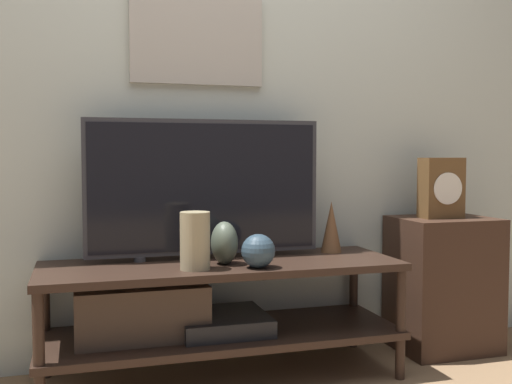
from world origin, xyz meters
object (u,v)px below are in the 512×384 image
Objects in this scene: vase_slim_bronze at (331,227)px; vase_round_glass at (258,251)px; vase_urn_stoneware at (223,243)px; mantel_clock at (441,188)px; vase_tall_ceramic at (195,241)px; television at (205,187)px.

vase_round_glass is at bearing -147.55° from vase_slim_bronze.
vase_urn_stoneware reaches higher than vase_round_glass.
mantel_clock reaches higher than vase_slim_bronze.
mantel_clock is (1.19, 0.18, 0.17)m from vase_tall_ceramic.
mantel_clock is (0.53, -0.06, 0.17)m from vase_slim_bronze.
mantel_clock is at bearing 8.40° from vase_tall_ceramic.
mantel_clock reaches higher than vase_round_glass.
vase_round_glass is 1.00m from mantel_clock.
vase_slim_bronze is 0.82× the size of mantel_clock.
vase_slim_bronze is at bearing 32.45° from vase_round_glass.
television reaches higher than vase_slim_bronze.
vase_round_glass is at bearing -46.41° from vase_urn_stoneware.
vase_slim_bronze is 1.74× the size of vase_round_glass.
vase_round_glass is at bearing -9.07° from vase_tall_ceramic.
vase_round_glass is at bearing -60.04° from television.
television reaches higher than vase_urn_stoneware.
vase_tall_ceramic is 1.68× the size of vase_round_glass.
vase_slim_bronze reaches higher than vase_round_glass.
mantel_clock is (0.95, 0.21, 0.22)m from vase_round_glass.
television is 0.61m from vase_slim_bronze.
vase_urn_stoneware is at bearing 31.05° from vase_tall_ceramic.
vase_tall_ceramic is at bearing -110.89° from television.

